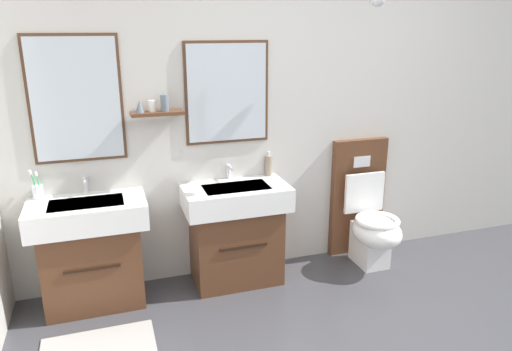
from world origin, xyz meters
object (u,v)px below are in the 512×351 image
object	(u,v)px
vanity_sink_left	(92,250)
toilet	(367,218)
soap_dispenser	(268,165)
toothbrush_cup	(38,191)
vanity_sink_right	(236,230)

from	to	relation	value
vanity_sink_left	toilet	bearing A→B (deg)	-0.28
toilet	soap_dispenser	world-z (taller)	toilet
toilet	toothbrush_cup	xyz separation A→B (m)	(-2.46, 0.16, 0.45)
vanity_sink_right	vanity_sink_left	bearing A→B (deg)	180.00
vanity_sink_left	toothbrush_cup	xyz separation A→B (m)	(-0.31, 0.15, 0.41)
vanity_sink_right	toothbrush_cup	size ratio (longest dim) A/B	3.75
vanity_sink_right	toilet	size ratio (longest dim) A/B	0.77
vanity_sink_right	toothbrush_cup	xyz separation A→B (m)	(-1.34, 0.15, 0.41)
soap_dispenser	toothbrush_cup	bearing A→B (deg)	-179.65
vanity_sink_left	toothbrush_cup	size ratio (longest dim) A/B	3.75
vanity_sink_left	vanity_sink_right	xyz separation A→B (m)	(1.04, 0.00, 0.00)
toilet	vanity_sink_right	bearing A→B (deg)	179.47
toothbrush_cup	soap_dispenser	bearing A→B (deg)	0.35
toilet	toothbrush_cup	distance (m)	2.51
toothbrush_cup	vanity_sink_left	bearing A→B (deg)	-26.21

